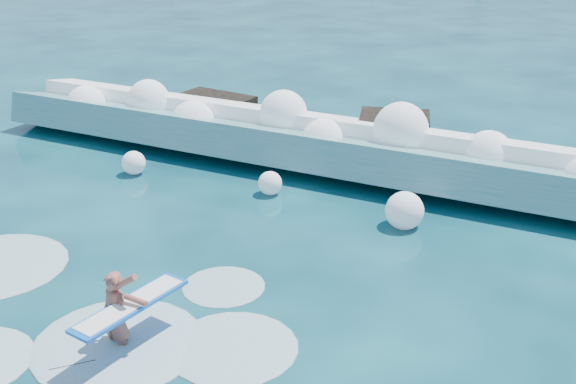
% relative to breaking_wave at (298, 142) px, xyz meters
% --- Properties ---
extents(ground, '(200.00, 200.00, 0.00)m').
position_rel_breaking_wave_xyz_m(ground, '(0.53, -6.69, -0.54)').
color(ground, '#072838').
rests_on(ground, ground).
extents(breaking_wave, '(18.02, 2.81, 1.55)m').
position_rel_breaking_wave_xyz_m(breaking_wave, '(0.00, 0.00, 0.00)').
color(breaking_wave, teal).
rests_on(breaking_wave, ground).
extents(rock_cluster, '(8.05, 3.25, 1.33)m').
position_rel_breaking_wave_xyz_m(rock_cluster, '(-0.93, 1.28, -0.12)').
color(rock_cluster, black).
rests_on(rock_cluster, ground).
extents(surfer_with_board, '(1.01, 2.81, 1.57)m').
position_rel_breaking_wave_xyz_m(surfer_with_board, '(1.21, -9.11, 0.04)').
color(surfer_with_board, '#9A5748').
rests_on(surfer_with_board, ground).
extents(wave_spray, '(15.40, 4.23, 1.98)m').
position_rel_breaking_wave_xyz_m(wave_spray, '(0.06, -0.14, 0.38)').
color(wave_spray, white).
rests_on(wave_spray, ground).
extents(surf_foam, '(9.29, 5.57, 0.14)m').
position_rel_breaking_wave_xyz_m(surf_foam, '(0.12, -8.77, -0.54)').
color(surf_foam, silver).
rests_on(surf_foam, ground).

